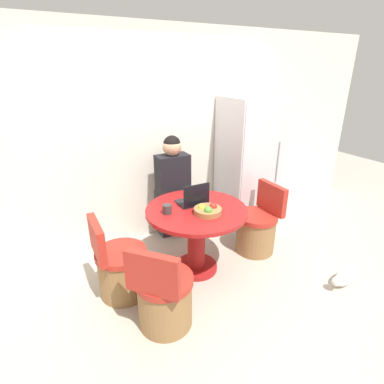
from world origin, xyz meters
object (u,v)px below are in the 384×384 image
Objects in this scene: chair_right_side at (257,229)px; fruit_bowl at (208,210)px; refrigerator at (248,164)px; person_seated at (172,183)px; chair_left_side at (121,269)px; cat at (345,276)px; laptop at (193,200)px; chair_near_left_corner at (164,298)px; dining_table at (196,228)px.

fruit_bowl reaches higher than chair_right_side.
refrigerator reaches higher than person_seated.
chair_left_side is at bearing -162.10° from refrigerator.
laptop is at bearing -51.31° from cat.
refrigerator is 1.29× the size of person_seated.
laptop reaches higher than chair_left_side.
chair_right_side is 0.99m from laptop.
refrigerator is 2.11× the size of chair_right_side.
chair_near_left_corner is 1.69× the size of cat.
chair_right_side is 3.01× the size of fruit_bowl.
dining_table reaches higher than cat.
dining_table is (-1.16, -0.65, -0.36)m from refrigerator.
chair_near_left_corner is (0.22, -0.57, 0.00)m from chair_left_side.
chair_near_left_corner is at bearing -22.34° from cat.
dining_table is 0.30m from laptop.
person_seated is 0.65m from laptop.
chair_left_side is 1.28m from person_seated.
refrigerator is at bearing -154.80° from laptop.
chair_left_side is (-0.85, -0.00, -0.24)m from dining_table.
chair_left_side is 1.69× the size of cat.
person_seated is (0.90, 0.76, 0.49)m from chair_left_side.
laptop is (-0.04, -0.65, 0.03)m from person_seated.
person_seated is (0.05, 0.76, 0.25)m from dining_table.
fruit_bowl is (-0.80, -0.15, 0.50)m from chair_right_side.
laptop reaches higher than dining_table.
refrigerator is 1.12m from person_seated.
fruit_bowl is at bearing -144.37° from refrigerator.
fruit_bowl is at bearing 96.10° from laptop.
dining_table is at bearing -90.00° from chair_right_side.
laptop is 0.60× the size of cat.
laptop reaches higher than cat.
chair_near_left_corner is 1.00× the size of chair_right_side.
chair_left_side is at bearing -89.81° from chair_right_side.
dining_table is 0.80m from person_seated.
chair_near_left_corner is at bearing -145.71° from refrigerator.
laptop is at bearing 79.95° from dining_table.
chair_left_side is 1.02m from laptop.
chair_near_left_corner is 1.94m from cat.
person_seated is at bearing 85.85° from dining_table.
laptop is at bearing -85.91° from chair_near_left_corner.
fruit_bowl is (-1.12, -0.80, -0.10)m from refrigerator.
dining_table is 3.55× the size of laptop.
dining_table is 0.88m from chair_left_side.
chair_left_side is at bearing 40.07° from person_seated.
chair_left_side is 2.33m from cat.
refrigerator is 1.67× the size of dining_table.
chair_right_side is at bearing -0.19° from dining_table.
person_seated is at bearing 89.51° from fruit_bowl.
chair_right_side is at bearing -77.04° from cat.
chair_right_side is (1.69, -0.00, 0.00)m from chair_left_side.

